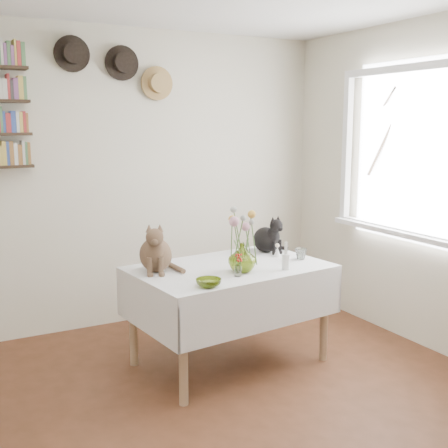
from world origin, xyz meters
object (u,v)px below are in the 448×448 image
black_cat (266,233)px  dining_table (230,290)px  flower_vase (242,257)px  tabby_cat (155,246)px

black_cat → dining_table: bearing=-164.0°
dining_table → flower_vase: flower_vase is taller
black_cat → flower_vase: black_cat is taller
dining_table → flower_vase: size_ratio=7.25×
dining_table → tabby_cat: tabby_cat is taller
black_cat → flower_vase: (-0.47, -0.43, -0.05)m
dining_table → tabby_cat: 0.63m
tabby_cat → black_cat: 0.99m
tabby_cat → black_cat: bearing=30.9°
dining_table → flower_vase: bearing=-88.0°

